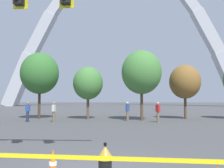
{
  "coord_description": "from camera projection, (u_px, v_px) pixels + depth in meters",
  "views": [
    {
      "loc": [
        0.7,
        -5.78,
        1.84
      ],
      "look_at": [
        0.09,
        5.0,
        2.5
      ],
      "focal_mm": 38.75,
      "sensor_mm": 36.0,
      "label": 1
    }
  ],
  "objects": [
    {
      "name": "pedestrian_walking_right",
      "position": [
        54.0,
        112.0,
        19.09
      ],
      "size": [
        0.24,
        0.36,
        1.59
      ],
      "color": "brown",
      "rests_on": "ground"
    },
    {
      "name": "monument_arch",
      "position": [
        123.0,
        34.0,
        60.49
      ],
      "size": [
        60.38,
        3.07,
        40.5
      ],
      "color": "#B2B5BC",
      "rests_on": "ground"
    },
    {
      "name": "tree_far_left",
      "position": [
        40.0,
        73.0,
        22.54
      ],
      "size": [
        3.52,
        3.52,
        6.16
      ],
      "color": "#473323",
      "rests_on": "ground"
    },
    {
      "name": "traffic_cone_mid_sidewalk",
      "position": [
        53.0,
        166.0,
        5.3
      ],
      "size": [
        0.36,
        0.36,
        0.73
      ],
      "color": "black",
      "rests_on": "ground"
    },
    {
      "name": "caution_tape_barrier",
      "position": [
        92.0,
        168.0,
        4.3
      ],
      "size": [
        5.27,
        0.4,
        0.86
      ],
      "color": "#232326",
      "rests_on": "ground"
    },
    {
      "name": "tree_center_left",
      "position": [
        141.0,
        72.0,
        20.83
      ],
      "size": [
        3.45,
        3.45,
        6.03
      ],
      "color": "brown",
      "rests_on": "ground"
    },
    {
      "name": "pedestrian_near_trees",
      "position": [
        158.0,
        112.0,
        18.83
      ],
      "size": [
        0.36,
        0.39,
        1.59
      ],
      "color": "brown",
      "rests_on": "ground"
    },
    {
      "name": "tree_left_mid",
      "position": [
        88.0,
        83.0,
        22.08
      ],
      "size": [
        2.73,
        2.73,
        4.77
      ],
      "color": "brown",
      "rests_on": "ground"
    },
    {
      "name": "tree_center_right",
      "position": [
        185.0,
        82.0,
        22.27
      ],
      "size": [
        2.84,
        2.84,
        4.98
      ],
      "color": "brown",
      "rests_on": "ground"
    },
    {
      "name": "pedestrian_standing_center",
      "position": [
        127.0,
        111.0,
        20.19
      ],
      "size": [
        0.35,
        0.39,
        1.59
      ],
      "color": "brown",
      "rests_on": "ground"
    },
    {
      "name": "pedestrian_walking_left",
      "position": [
        28.0,
        112.0,
        19.31
      ],
      "size": [
        0.37,
        0.27,
        1.59
      ],
      "color": "#232847",
      "rests_on": "ground"
    }
  ]
}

